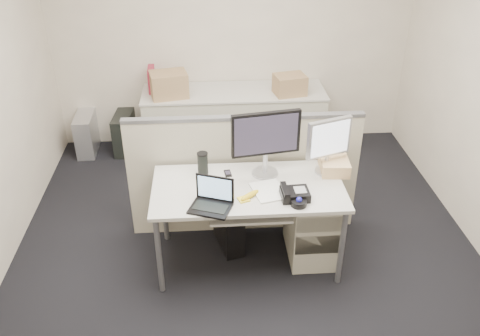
{
  "coord_description": "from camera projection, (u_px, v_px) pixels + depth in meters",
  "views": [
    {
      "loc": [
        -0.29,
        -3.31,
        2.88
      ],
      "look_at": [
        -0.05,
        0.15,
        0.81
      ],
      "focal_mm": 38.0,
      "sensor_mm": 36.0,
      "label": 1
    }
  ],
  "objects": [
    {
      "name": "floor",
      "position": [
        248.0,
        259.0,
        4.33
      ],
      "size": [
        4.0,
        4.5,
        0.01
      ],
      "primitive_type": "cube",
      "color": "black",
      "rests_on": "ground"
    },
    {
      "name": "wall_back",
      "position": [
        232.0,
        28.0,
        5.57
      ],
      "size": [
        4.0,
        0.02,
        2.7
      ],
      "primitive_type": "cube",
      "color": "beige",
      "rests_on": "ground"
    },
    {
      "name": "desk",
      "position": [
        248.0,
        194.0,
        3.99
      ],
      "size": [
        1.5,
        0.75,
        0.73
      ],
      "color": "beige",
      "rests_on": "floor"
    },
    {
      "name": "keyboard_tray",
      "position": [
        250.0,
        212.0,
        3.86
      ],
      "size": [
        0.62,
        0.32,
        0.02
      ],
      "primitive_type": "cube",
      "color": "beige",
      "rests_on": "desk"
    },
    {
      "name": "drawer_pedestal",
      "position": [
        313.0,
        222.0,
        4.24
      ],
      "size": [
        0.4,
        0.55,
        0.65
      ],
      "primitive_type": "cube",
      "color": "#B9B6A2",
      "rests_on": "floor"
    },
    {
      "name": "cubicle_partition",
      "position": [
        244.0,
        176.0,
        4.43
      ],
      "size": [
        2.0,
        0.06,
        1.1
      ],
      "primitive_type": "cube",
      "color": "#B5AA98",
      "rests_on": "floor"
    },
    {
      "name": "back_counter",
      "position": [
        234.0,
        122.0,
        5.8
      ],
      "size": [
        2.0,
        0.6,
        0.72
      ],
      "primitive_type": "cube",
      "color": "#B9B6A2",
      "rests_on": "floor"
    },
    {
      "name": "monitor_main",
      "position": [
        266.0,
        144.0,
        3.98
      ],
      "size": [
        0.58,
        0.3,
        0.55
      ],
      "primitive_type": "cube",
      "rotation": [
        0.0,
        0.0,
        0.17
      ],
      "color": "black",
      "rests_on": "desk"
    },
    {
      "name": "monitor_small",
      "position": [
        328.0,
        147.0,
        4.03
      ],
      "size": [
        0.42,
        0.31,
        0.47
      ],
      "primitive_type": "cube",
      "rotation": [
        0.0,
        0.0,
        0.35
      ],
      "color": "#B7B7BC",
      "rests_on": "desk"
    },
    {
      "name": "laptop",
      "position": [
        210.0,
        197.0,
        3.64
      ],
      "size": [
        0.35,
        0.31,
        0.22
      ],
      "primitive_type": "cube",
      "rotation": [
        0.0,
        0.0,
        -0.36
      ],
      "color": "black",
      "rests_on": "desk"
    },
    {
      "name": "trackball",
      "position": [
        299.0,
        203.0,
        3.73
      ],
      "size": [
        0.15,
        0.15,
        0.04
      ],
      "primitive_type": "cylinder",
      "rotation": [
        0.0,
        0.0,
        0.37
      ],
      "color": "black",
      "rests_on": "desk"
    },
    {
      "name": "desk_phone",
      "position": [
        295.0,
        194.0,
        3.81
      ],
      "size": [
        0.22,
        0.18,
        0.07
      ],
      "primitive_type": "cube",
      "rotation": [
        0.0,
        0.0,
        0.05
      ],
      "color": "black",
      "rests_on": "desk"
    },
    {
      "name": "paper_stack",
      "position": [
        269.0,
        191.0,
        3.89
      ],
      "size": [
        0.29,
        0.34,
        0.01
      ],
      "primitive_type": "cube",
      "rotation": [
        0.0,
        0.0,
        0.24
      ],
      "color": "white",
      "rests_on": "desk"
    },
    {
      "name": "sticky_pad",
      "position": [
        244.0,
        199.0,
        3.8
      ],
      "size": [
        0.1,
        0.1,
        0.01
      ],
      "primitive_type": "cube",
      "rotation": [
        0.0,
        0.0,
        0.35
      ],
      "color": "yellow",
      "rests_on": "desk"
    },
    {
      "name": "travel_mug",
      "position": [
        203.0,
        164.0,
        4.08
      ],
      "size": [
        0.11,
        0.11,
        0.18
      ],
      "primitive_type": "cylinder",
      "rotation": [
        0.0,
        0.0,
        -0.33
      ],
      "color": "black",
      "rests_on": "desk"
    },
    {
      "name": "banana",
      "position": [
        250.0,
        195.0,
        3.82
      ],
      "size": [
        0.17,
        0.16,
        0.04
      ],
      "primitive_type": "ellipsoid",
      "rotation": [
        0.0,
        0.0,
        0.73
      ],
      "color": "yellow",
      "rests_on": "desk"
    },
    {
      "name": "cellphone",
      "position": [
        228.0,
        173.0,
        4.12
      ],
      "size": [
        0.06,
        0.1,
        0.01
      ],
      "primitive_type": "cube",
      "rotation": [
        0.0,
        0.0,
        0.13
      ],
      "color": "black",
      "rests_on": "desk"
    },
    {
      "name": "manila_folders",
      "position": [
        334.0,
        165.0,
        4.14
      ],
      "size": [
        0.24,
        0.3,
        0.11
      ],
      "primitive_type": "cube",
      "rotation": [
        0.0,
        0.0,
        -0.07
      ],
      "color": "#F4C38F",
      "rests_on": "desk"
    },
    {
      "name": "keyboard",
      "position": [
        243.0,
        206.0,
        3.88
      ],
      "size": [
        0.44,
        0.24,
        0.02
      ],
      "primitive_type": "cube",
      "rotation": [
        0.0,
        0.0,
        -0.23
      ],
      "color": "black",
      "rests_on": "keyboard_tray"
    },
    {
      "name": "pc_tower_desk",
      "position": [
        229.0,
        227.0,
        4.4
      ],
      "size": [
        0.27,
        0.44,
        0.38
      ],
      "primitive_type": "cube",
      "rotation": [
        0.0,
        0.0,
        0.26
      ],
      "color": "black",
      "rests_on": "floor"
    },
    {
      "name": "pc_tower_spare_dark",
      "position": [
        125.0,
        132.0,
        5.88
      ],
      "size": [
        0.22,
        0.49,
        0.45
      ],
      "primitive_type": "cube",
      "rotation": [
        0.0,
        0.0,
        -0.07
      ],
      "color": "black",
      "rests_on": "floor"
    },
    {
      "name": "pc_tower_spare_silver",
      "position": [
        87.0,
        133.0,
        5.85
      ],
      "size": [
        0.21,
        0.49,
        0.46
      ],
      "primitive_type": "cube",
      "rotation": [
        0.0,
        0.0,
        0.02
      ],
      "color": "#B7B7BC",
      "rests_on": "floor"
    },
    {
      "name": "cardboard_box_left",
      "position": [
        169.0,
        85.0,
        5.42
      ],
      "size": [
        0.43,
        0.36,
        0.29
      ],
      "primitive_type": "cube",
      "rotation": [
        0.0,
        0.0,
        0.21
      ],
      "color": "#A17C5A",
      "rests_on": "back_counter"
    },
    {
      "name": "cardboard_box_right",
      "position": [
        290.0,
        86.0,
        5.49
      ],
      "size": [
        0.37,
        0.31,
        0.24
      ],
      "primitive_type": "cube",
      "rotation": [
        0.0,
        0.0,
        0.2
      ],
      "color": "#A17C5A",
      "rests_on": "back_counter"
    },
    {
      "name": "red_binder",
      "position": [
        152.0,
        80.0,
        5.58
      ],
      "size": [
        0.08,
        0.29,
        0.27
      ],
      "primitive_type": "cube",
      "rotation": [
        0.0,
        0.0,
        0.05
      ],
      "color": "maroon",
      "rests_on": "back_counter"
    }
  ]
}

